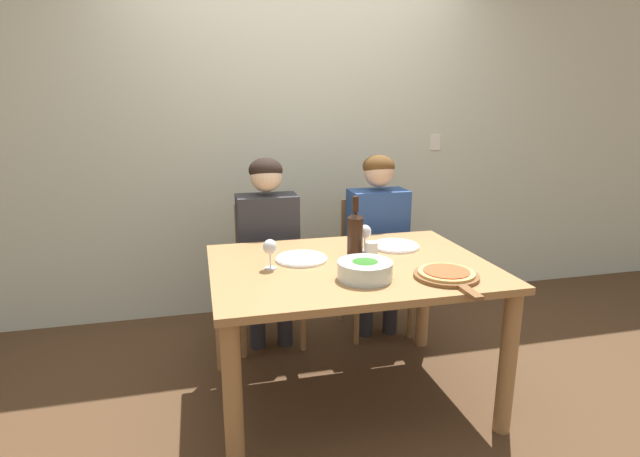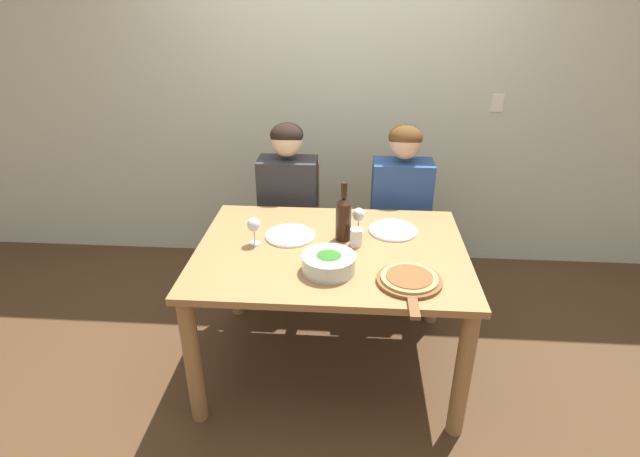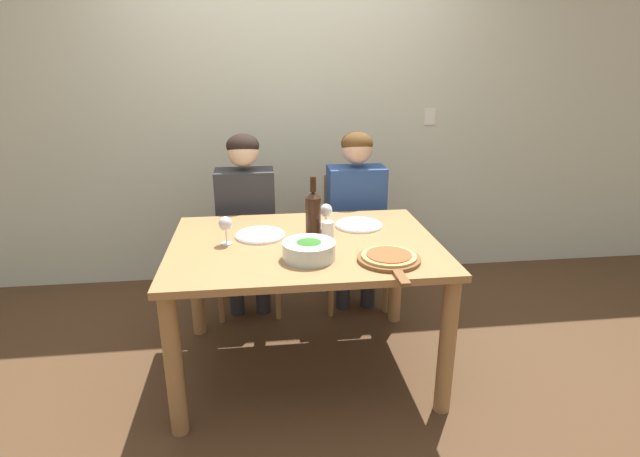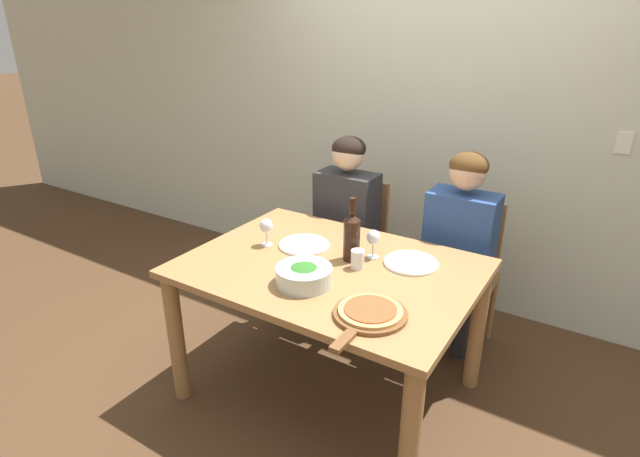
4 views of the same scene
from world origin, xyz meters
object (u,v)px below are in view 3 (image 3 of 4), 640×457
object	(u,v)px
dinner_plate_left	(260,235)
chair_right	(353,234)
wine_glass_left	(226,225)
water_tumbler	(328,230)
wine_glass_right	(326,212)
broccoli_bowl	(309,250)
dinner_plate_right	(359,225)
chair_left	(248,239)
wine_bottle	(313,212)
person_woman	(246,209)
pizza_on_board	(389,258)
person_man	(356,205)

from	to	relation	value
dinner_plate_left	chair_right	bearing A→B (deg)	47.71
wine_glass_left	water_tumbler	bearing A→B (deg)	2.44
dinner_plate_left	wine_glass_right	xyz separation A→B (m)	(0.37, 0.07, 0.10)
broccoli_bowl	wine_glass_left	distance (m)	0.48
dinner_plate_right	water_tumbler	distance (m)	0.27
chair_left	water_tumbler	bearing A→B (deg)	-60.26
wine_bottle	broccoli_bowl	bearing A→B (deg)	-99.52
wine_bottle	broccoli_bowl	xyz separation A→B (m)	(-0.06, -0.34, -0.09)
chair_left	dinner_plate_left	distance (m)	0.77
person_woman	wine_bottle	distance (m)	0.74
dinner_plate_right	pizza_on_board	xyz separation A→B (m)	(0.04, -0.53, 0.01)
broccoli_bowl	person_woman	bearing A→B (deg)	108.77
broccoli_bowl	wine_glass_left	world-z (taller)	wine_glass_left
broccoli_bowl	dinner_plate_right	size ratio (longest dim) A/B	0.96
person_man	dinner_plate_left	world-z (taller)	person_man
pizza_on_board	wine_glass_left	distance (m)	0.86
chair_right	pizza_on_board	size ratio (longest dim) A/B	2.03
chair_right	wine_bottle	bearing A→B (deg)	-116.58
person_woman	pizza_on_board	distance (m)	1.25
dinner_plate_right	wine_glass_left	xyz separation A→B (m)	(-0.74, -0.20, 0.10)
dinner_plate_right	wine_glass_right	xyz separation A→B (m)	(-0.20, -0.03, 0.10)
person_woman	broccoli_bowl	world-z (taller)	person_woman
wine_glass_right	water_tumbler	xyz separation A→B (m)	(-0.01, -0.14, -0.06)
pizza_on_board	wine_glass_right	size ratio (longest dim) A/B	2.94
person_man	water_tumbler	xyz separation A→B (m)	(-0.29, -0.68, 0.07)
chair_right	broccoli_bowl	xyz separation A→B (m)	(-0.42, -1.06, 0.31)
wine_bottle	dinner_plate_right	distance (m)	0.32
chair_left	broccoli_bowl	size ratio (longest dim) A/B	3.49
dinner_plate_left	broccoli_bowl	bearing A→B (deg)	-55.84
chair_left	dinner_plate_right	xyz separation A→B (m)	(0.66, -0.61, 0.28)
dinner_plate_right	chair_right	bearing A→B (deg)	82.13
chair_right	dinner_plate_right	size ratio (longest dim) A/B	3.35
wine_glass_right	wine_glass_left	bearing A→B (deg)	-163.04
dinner_plate_left	dinner_plate_right	distance (m)	0.58
dinner_plate_right	pizza_on_board	world-z (taller)	pizza_on_board
pizza_on_board	broccoli_bowl	bearing A→B (deg)	167.09
broccoli_bowl	wine_glass_right	distance (m)	0.44
broccoli_bowl	water_tumbler	xyz separation A→B (m)	(0.13, 0.27, 0.00)
chair_right	wine_bottle	distance (m)	0.90
dinner_plate_right	water_tumbler	xyz separation A→B (m)	(-0.21, -0.18, 0.04)
chair_left	pizza_on_board	bearing A→B (deg)	-58.64
wine_glass_left	water_tumbler	xyz separation A→B (m)	(0.54, 0.02, -0.06)
person_woman	wine_glass_right	world-z (taller)	person_woman
pizza_on_board	water_tumbler	bearing A→B (deg)	124.73
wine_glass_left	chair_right	bearing A→B (deg)	44.43
wine_bottle	wine_glass_left	bearing A→B (deg)	-169.21
chair_left	wine_glass_right	distance (m)	0.88
pizza_on_board	wine_glass_right	world-z (taller)	wine_glass_right
chair_left	wine_bottle	size ratio (longest dim) A/B	2.76
wine_bottle	pizza_on_board	distance (m)	0.54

